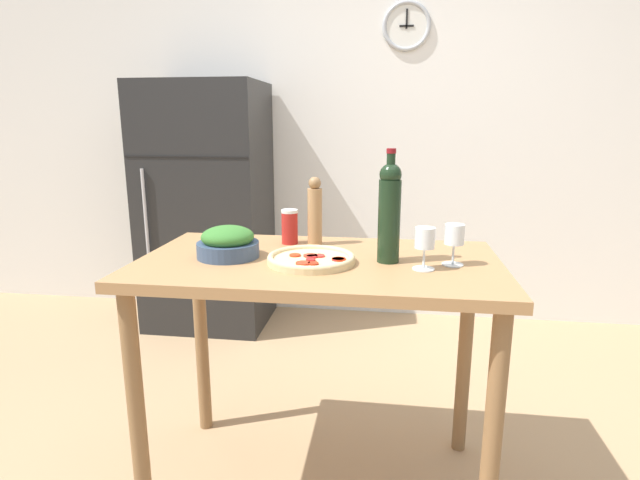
# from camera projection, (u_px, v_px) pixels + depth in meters

# --- Properties ---
(wall_back) EXTENTS (6.40, 0.08, 2.60)m
(wall_back) POSITION_uv_depth(u_px,v_px,m) (357.00, 131.00, 3.43)
(wall_back) COLOR silver
(wall_back) RESTS_ON ground_plane
(refrigerator) EXTENTS (0.78, 0.63, 1.61)m
(refrigerator) POSITION_uv_depth(u_px,v_px,m) (207.00, 207.00, 3.34)
(refrigerator) COLOR black
(refrigerator) RESTS_ON ground_plane
(prep_counter) EXTENTS (1.25, 0.70, 0.90)m
(prep_counter) POSITION_uv_depth(u_px,v_px,m) (319.00, 295.00, 1.76)
(prep_counter) COLOR #A87A4C
(prep_counter) RESTS_ON ground_plane
(wine_bottle) EXTENTS (0.07, 0.07, 0.38)m
(wine_bottle) POSITION_uv_depth(u_px,v_px,m) (389.00, 210.00, 1.66)
(wine_bottle) COLOR black
(wine_bottle) RESTS_ON prep_counter
(wine_glass_near) EXTENTS (0.07, 0.07, 0.14)m
(wine_glass_near) POSITION_uv_depth(u_px,v_px,m) (425.00, 241.00, 1.59)
(wine_glass_near) COLOR silver
(wine_glass_near) RESTS_ON prep_counter
(wine_glass_far) EXTENTS (0.07, 0.07, 0.14)m
(wine_glass_far) POSITION_uv_depth(u_px,v_px,m) (454.00, 237.00, 1.64)
(wine_glass_far) COLOR silver
(wine_glass_far) RESTS_ON prep_counter
(pepper_mill) EXTENTS (0.06, 0.06, 0.26)m
(pepper_mill) POSITION_uv_depth(u_px,v_px,m) (315.00, 212.00, 1.91)
(pepper_mill) COLOR #AD7F51
(pepper_mill) RESTS_ON prep_counter
(salad_bowl) EXTENTS (0.22, 0.22, 0.11)m
(salad_bowl) POSITION_uv_depth(u_px,v_px,m) (228.00, 243.00, 1.75)
(salad_bowl) COLOR #384C6B
(salad_bowl) RESTS_ON prep_counter
(homemade_pizza) EXTENTS (0.30, 0.30, 0.03)m
(homemade_pizza) POSITION_uv_depth(u_px,v_px,m) (311.00, 259.00, 1.68)
(homemade_pizza) COLOR #DBC189
(homemade_pizza) RESTS_ON prep_counter
(salt_canister) EXTENTS (0.06, 0.06, 0.13)m
(salt_canister) POSITION_uv_depth(u_px,v_px,m) (290.00, 227.00, 1.94)
(salt_canister) COLOR #B2231E
(salt_canister) RESTS_ON prep_counter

